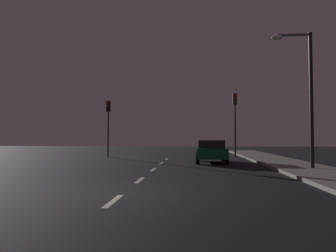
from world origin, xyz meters
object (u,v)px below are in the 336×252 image
object	(u,v)px
car_stopped_ahead	(211,151)
street_lamp_right	(304,86)
traffic_signal_left	(108,117)
traffic_signal_right	(235,113)

from	to	relation	value
car_stopped_ahead	street_lamp_right	distance (m)	7.12
traffic_signal_left	car_stopped_ahead	size ratio (longest dim) A/B	1.19
traffic_signal_right	street_lamp_right	xyz separation A→B (m)	(2.13, -9.32, 0.52)
traffic_signal_left	street_lamp_right	world-z (taller)	street_lamp_right
traffic_signal_right	car_stopped_ahead	xyz separation A→B (m)	(-2.20, -4.79, -2.87)
traffic_signal_right	street_lamp_right	bearing A→B (deg)	-77.13
street_lamp_right	traffic_signal_left	bearing A→B (deg)	143.38
traffic_signal_left	street_lamp_right	xyz separation A→B (m)	(12.53, -9.31, 0.84)
car_stopped_ahead	traffic_signal_left	bearing A→B (deg)	149.75
car_stopped_ahead	street_lamp_right	bearing A→B (deg)	-46.32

